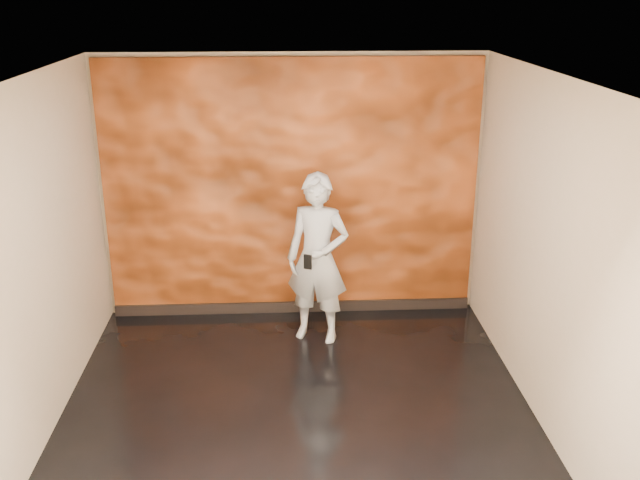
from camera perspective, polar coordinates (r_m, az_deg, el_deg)
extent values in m
cube|color=black|center=(6.28, -1.81, -13.35)|extent=(4.00, 4.00, 0.01)
cube|color=tan|center=(7.54, -2.28, 4.17)|extent=(4.00, 0.02, 2.80)
cube|color=tan|center=(3.84, -1.31, -12.13)|extent=(4.00, 0.02, 2.80)
cube|color=tan|center=(5.95, -21.60, -1.59)|extent=(0.02, 4.00, 2.80)
cube|color=tan|center=(6.01, 17.47, -0.89)|extent=(0.02, 4.00, 2.80)
cube|color=white|center=(5.30, -2.14, 12.96)|extent=(4.00, 4.00, 0.01)
cube|color=#D86025|center=(7.50, -2.28, 3.94)|extent=(3.90, 0.06, 2.75)
cube|color=black|center=(7.93, -2.14, -5.35)|extent=(3.90, 0.04, 0.12)
imported|color=#9299A1|center=(7.06, -0.18, -1.51)|extent=(0.73, 0.60, 1.73)
cube|color=black|center=(6.80, -0.99, -1.76)|extent=(0.08, 0.05, 0.15)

